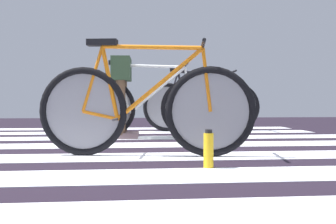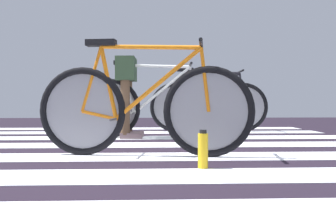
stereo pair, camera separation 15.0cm
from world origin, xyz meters
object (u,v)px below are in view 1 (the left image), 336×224
object	(u,v)px
cyclist_2_of_3	(122,86)
bicycle_3_of_3	(201,105)
bicycle_2_of_3	(148,106)
water_bottle	(209,150)
bicycle_1_of_3	(145,108)

from	to	relation	value
cyclist_2_of_3	bicycle_3_of_3	xyz separation A→B (m)	(1.13, 0.89, -0.24)
bicycle_2_of_3	water_bottle	distance (m)	2.12
bicycle_3_of_3	water_bottle	distance (m)	3.04
cyclist_2_of_3	bicycle_2_of_3	bearing A→B (deg)	0.00
cyclist_2_of_3	bicycle_3_of_3	world-z (taller)	cyclist_2_of_3
bicycle_1_of_3	cyclist_2_of_3	world-z (taller)	cyclist_2_of_3
cyclist_2_of_3	water_bottle	distance (m)	2.24
bicycle_1_of_3	bicycle_3_of_3	size ratio (longest dim) A/B	0.99
cyclist_2_of_3	bicycle_3_of_3	bearing A→B (deg)	40.81
bicycle_3_of_3	water_bottle	size ratio (longest dim) A/B	6.83
bicycle_1_of_3	water_bottle	world-z (taller)	bicycle_1_of_3
bicycle_1_of_3	cyclist_2_of_3	size ratio (longest dim) A/B	1.78
bicycle_1_of_3	bicycle_3_of_3	xyz separation A→B (m)	(0.89, 2.43, 0.00)
bicycle_2_of_3	water_bottle	size ratio (longest dim) A/B	6.83
bicycle_1_of_3	water_bottle	size ratio (longest dim) A/B	6.79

